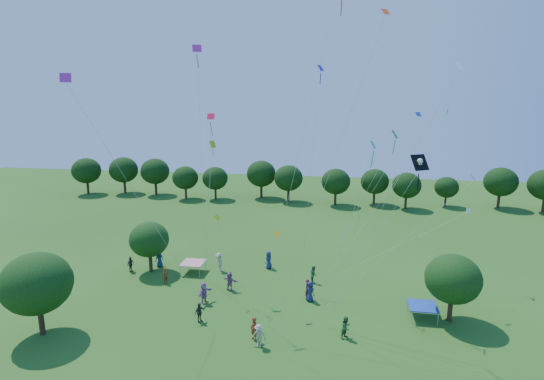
% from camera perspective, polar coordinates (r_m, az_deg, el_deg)
% --- Properties ---
extents(near_tree_west, '(5.06, 5.06, 6.40)m').
position_cam_1_polar(near_tree_west, '(36.18, -29.09, -10.92)').
color(near_tree_west, '#422B19').
rests_on(near_tree_west, ground).
extents(near_tree_north, '(3.96, 3.96, 5.22)m').
position_cam_1_polar(near_tree_north, '(44.82, -16.19, -6.41)').
color(near_tree_north, '#422B19').
rests_on(near_tree_north, ground).
extents(near_tree_east, '(4.28, 4.28, 5.54)m').
position_cam_1_polar(near_tree_east, '(36.61, 23.16, -10.94)').
color(near_tree_east, '#422B19').
rests_on(near_tree_east, ground).
extents(treeline, '(88.01, 8.77, 6.77)m').
position_cam_1_polar(treeline, '(72.06, 3.84, 1.61)').
color(treeline, '#422B19').
rests_on(treeline, ground).
extents(tent_red_stripe, '(2.20, 2.20, 1.10)m').
position_cam_1_polar(tent_red_stripe, '(44.36, -10.59, -9.61)').
color(tent_red_stripe, red).
rests_on(tent_red_stripe, ground).
extents(tent_blue, '(2.20, 2.20, 1.10)m').
position_cam_1_polar(tent_blue, '(37.37, 19.62, -14.48)').
color(tent_blue, '#1B42B2').
rests_on(tent_blue, ground).
extents(crowd_person_0, '(0.95, 0.99, 1.80)m').
position_cam_1_polar(crowd_person_0, '(46.60, -14.91, -8.90)').
color(crowd_person_0, navy).
rests_on(crowd_person_0, ground).
extents(crowd_person_1, '(0.61, 0.70, 1.59)m').
position_cam_1_polar(crowd_person_1, '(42.51, -14.12, -11.12)').
color(crowd_person_1, maroon).
rests_on(crowd_person_1, ground).
extents(crowd_person_2, '(0.88, 0.95, 1.71)m').
position_cam_1_polar(crowd_person_2, '(33.32, 9.93, -17.73)').
color(crowd_person_2, '#2A622D').
rests_on(crowd_person_2, ground).
extents(crowd_person_3, '(1.25, 1.32, 1.92)m').
position_cam_1_polar(crowd_person_3, '(44.40, -7.14, -9.57)').
color(crowd_person_3, '#B3A58F').
rests_on(crowd_person_3, ground).
extents(crowd_person_4, '(0.58, 1.00, 1.60)m').
position_cam_1_polar(crowd_person_4, '(46.19, -18.49, -9.46)').
color(crowd_person_4, '#3A352E').
rests_on(crowd_person_4, ground).
extents(crowd_person_5, '(1.77, 1.17, 1.79)m').
position_cam_1_polar(crowd_person_5, '(40.13, -5.70, -12.09)').
color(crowd_person_5, '#96588C').
rests_on(crowd_person_5, ground).
extents(crowd_person_6, '(1.00, 0.98, 1.84)m').
position_cam_1_polar(crowd_person_6, '(38.10, 5.15, -13.43)').
color(crowd_person_6, navy).
rests_on(crowd_person_6, ground).
extents(crowd_person_7, '(0.75, 0.83, 1.88)m').
position_cam_1_polar(crowd_person_7, '(38.46, 4.86, -13.13)').
color(crowd_person_7, maroon).
rests_on(crowd_person_7, ground).
extents(crowd_person_8, '(0.61, 0.90, 1.67)m').
position_cam_1_polar(crowd_person_8, '(41.68, 5.61, -11.22)').
color(crowd_person_8, '#26593B').
rests_on(crowd_person_8, ground).
extents(crowd_person_9, '(1.17, 0.65, 1.69)m').
position_cam_1_polar(crowd_person_9, '(31.95, -1.78, -18.97)').
color(crowd_person_9, '#A59E84').
rests_on(crowd_person_9, ground).
extents(crowd_person_10, '(0.82, 1.04, 1.61)m').
position_cam_1_polar(crowd_person_10, '(35.35, -9.75, -15.93)').
color(crowd_person_10, '#372D2C').
rests_on(crowd_person_10, ground).
extents(crowd_person_11, '(1.23, 1.85, 1.86)m').
position_cam_1_polar(crowd_person_11, '(38.13, -9.12, -13.50)').
color(crowd_person_11, '#9A5B9C').
rests_on(crowd_person_11, ground).
extents(crowd_person_12, '(0.83, 1.04, 1.86)m').
position_cam_1_polar(crowd_person_12, '(44.64, -0.44, -9.39)').
color(crowd_person_12, navy).
rests_on(crowd_person_12, ground).
extents(crowd_person_13, '(0.78, 0.78, 1.79)m').
position_cam_1_polar(crowd_person_13, '(32.63, -2.45, -18.15)').
color(crowd_person_13, maroon).
rests_on(crowd_person_13, ground).
extents(pirate_kite, '(6.66, 1.17, 12.38)m').
position_cam_1_polar(pirate_kite, '(30.23, 19.02, 3.12)').
color(pirate_kite, black).
extents(red_high_kite, '(5.58, 6.77, 25.86)m').
position_cam_1_polar(red_high_kite, '(33.21, 7.26, 18.97)').
color(red_high_kite, red).
extents(small_kite_0, '(1.15, 0.52, 14.74)m').
position_cam_1_polar(small_kite_0, '(39.41, -8.30, 6.38)').
color(small_kite_0, '#BD0B2D').
extents(small_kite_1, '(2.14, 2.27, 12.50)m').
position_cam_1_polar(small_kite_1, '(37.74, -8.17, 3.40)').
color(small_kite_1, yellow).
extents(small_kite_2, '(3.64, 0.52, 5.46)m').
position_cam_1_polar(small_kite_2, '(35.03, -0.02, -7.10)').
color(small_kite_2, gold).
extents(small_kite_3, '(6.03, 1.26, 13.69)m').
position_cam_1_polar(small_kite_3, '(34.30, 14.62, 3.92)').
color(small_kite_3, '#198A1F').
extents(small_kite_4, '(1.52, 2.27, 18.86)m').
position_cam_1_polar(small_kite_4, '(37.43, 6.00, 10.00)').
color(small_kite_4, '#1715D6').
extents(small_kite_5, '(1.32, 3.31, 20.31)m').
position_cam_1_polar(small_kite_5, '(36.65, -9.81, 12.52)').
color(small_kite_5, '#85167D').
extents(small_kite_6, '(8.48, 1.00, 18.35)m').
position_cam_1_polar(small_kite_6, '(30.77, 19.68, 7.29)').
color(small_kite_6, white).
extents(small_kite_7, '(3.14, 3.70, 13.48)m').
position_cam_1_polar(small_kite_7, '(28.49, 11.97, 0.77)').
color(small_kite_7, '#0CB9AA').
extents(small_kite_8, '(10.01, 1.28, 11.13)m').
position_cam_1_polar(small_kite_8, '(31.41, 20.79, -3.00)').
color(small_kite_8, '#BA0A3D').
extents(small_kite_9, '(6.64, 2.21, 20.74)m').
position_cam_1_polar(small_kite_9, '(25.22, 9.37, 7.02)').
color(small_kite_9, '#F6410C').
extents(small_kite_10, '(2.27, 2.06, 6.21)m').
position_cam_1_polar(small_kite_10, '(36.94, -6.97, -5.17)').
color(small_kite_10, '#BAC611').
extents(small_kite_11, '(11.60, 8.99, 15.61)m').
position_cam_1_polar(small_kite_11, '(42.13, 18.89, 5.07)').
color(small_kite_11, '#198C1F').
extents(small_kite_12, '(8.54, 3.65, 14.93)m').
position_cam_1_polar(small_kite_12, '(38.02, 15.54, 3.56)').
color(small_kite_12, '#1136AE').
extents(small_kite_13, '(6.92, 5.39, 17.55)m').
position_cam_1_polar(small_kite_13, '(28.42, -21.67, 6.06)').
color(small_kite_13, '#A71B90').
extents(small_kite_14, '(13.22, 3.26, 6.67)m').
position_cam_1_polar(small_kite_14, '(39.52, 19.35, -5.64)').
color(small_kite_14, silver).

